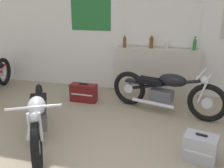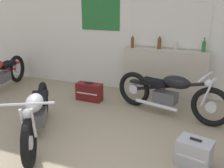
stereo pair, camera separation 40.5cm
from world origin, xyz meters
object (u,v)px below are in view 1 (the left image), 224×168
Objects in this scene: hard_case_silver at (200,148)px; bottle_right_center at (195,44)px; bottle_left_center at (151,42)px; motorcycle_black at (165,91)px; bottle_leftmost at (125,41)px; motorcycle_silver at (38,117)px; bottle_center at (167,44)px; hard_case_darkred at (84,93)px.

bottle_right_center is at bearing 91.80° from hard_case_silver.
bottle_left_center reaches higher than motorcycle_black.
bottle_leftmost is 0.15× the size of motorcycle_silver.
bottle_left_center reaches higher than bottle_center.
motorcycle_black is 1.61m from hard_case_darkred.
motorcycle_silver is (-1.60, -2.37, -0.68)m from bottle_center.
bottle_center is 1.13m from motorcycle_black.
motorcycle_silver is at bearing -118.76° from bottle_left_center.
motorcycle_black is at bearing -85.86° from bottle_center.
bottle_center is 0.11× the size of motorcycle_silver.
motorcycle_black reaches higher than hard_case_darkred.
bottle_leftmost is at bearing 138.10° from motorcycle_black.
bottle_leftmost reaches higher than motorcycle_black.
bottle_left_center is at bearing 61.24° from motorcycle_silver.
motorcycle_silver is at bearing -108.09° from bottle_leftmost.
bottle_center is 2.95m from motorcycle_silver.
bottle_right_center is 0.57× the size of hard_case_silver.
bottle_leftmost is at bearing 71.91° from motorcycle_silver.
motorcycle_black is at bearing -66.76° from bottle_left_center.
bottle_center is at bearing 104.78° from hard_case_silver.
hard_case_darkred is at bearing -152.64° from bottle_center.
bottle_left_center reaches higher than hard_case_darkred.
hard_case_darkred is (-0.67, -0.71, -0.93)m from bottle_leftmost.
hard_case_silver is (1.45, -2.19, -0.94)m from bottle_leftmost.
bottle_left_center is at bearing 113.24° from motorcycle_black.
bottle_left_center is at bearing 112.11° from hard_case_silver.
bottle_center is 2.51m from hard_case_silver.
bottle_leftmost reaches higher than bottle_right_center.
bottle_leftmost reaches higher than motorcycle_silver.
motorcycle_silver is 1.60m from hard_case_darkred.
bottle_right_center is at bearing 2.52° from bottle_leftmost.
hard_case_silver is at bearing -34.94° from hard_case_darkred.
bottle_center reaches higher than motorcycle_black.
bottle_center is at bearing 55.96° from motorcycle_silver.
bottle_left_center is (0.54, 0.06, 0.01)m from bottle_leftmost.
motorcycle_silver is (-0.75, -2.29, -0.72)m from bottle_leftmost.
bottle_right_center is 2.43m from hard_case_silver.
hard_case_darkred is at bearing -133.29° from bottle_leftmost.
bottle_left_center is at bearing 6.05° from bottle_leftmost.
bottle_left_center is 0.84m from bottle_right_center.
motorcycle_black reaches higher than motorcycle_silver.
motorcycle_black is (0.38, -0.88, -0.71)m from bottle_left_center.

